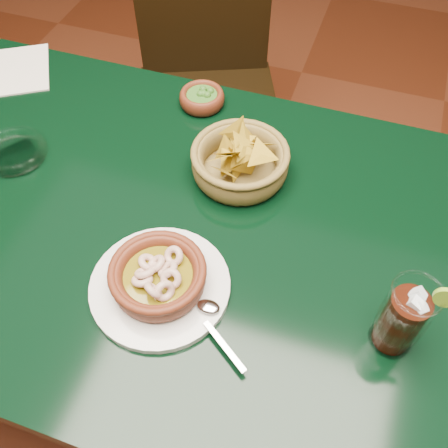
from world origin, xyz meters
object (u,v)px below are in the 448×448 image
(shrimp_plate, at_px, (159,279))
(dining_table, at_px, (161,247))
(dining_chair, at_px, (207,83))
(cola_drink, at_px, (403,318))
(chip_basket, at_px, (240,161))

(shrimp_plate, bearing_deg, dining_table, 116.87)
(dining_table, relative_size, dining_chair, 1.31)
(shrimp_plate, relative_size, cola_drink, 1.77)
(shrimp_plate, bearing_deg, chip_basket, 81.09)
(shrimp_plate, xyz_separation_m, chip_basket, (0.04, 0.29, 0.01))
(chip_basket, bearing_deg, dining_table, -127.17)
(chip_basket, bearing_deg, shrimp_plate, -98.91)
(dining_table, bearing_deg, cola_drink, -13.52)
(shrimp_plate, height_order, chip_basket, chip_basket)
(dining_chair, xyz_separation_m, cola_drink, (0.60, -0.81, 0.32))
(shrimp_plate, xyz_separation_m, cola_drink, (0.37, 0.03, 0.04))
(cola_drink, bearing_deg, chip_basket, 141.77)
(dining_chair, xyz_separation_m, shrimp_plate, (0.23, -0.84, 0.28))
(shrimp_plate, bearing_deg, dining_chair, 105.38)
(cola_drink, bearing_deg, dining_chair, 126.62)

